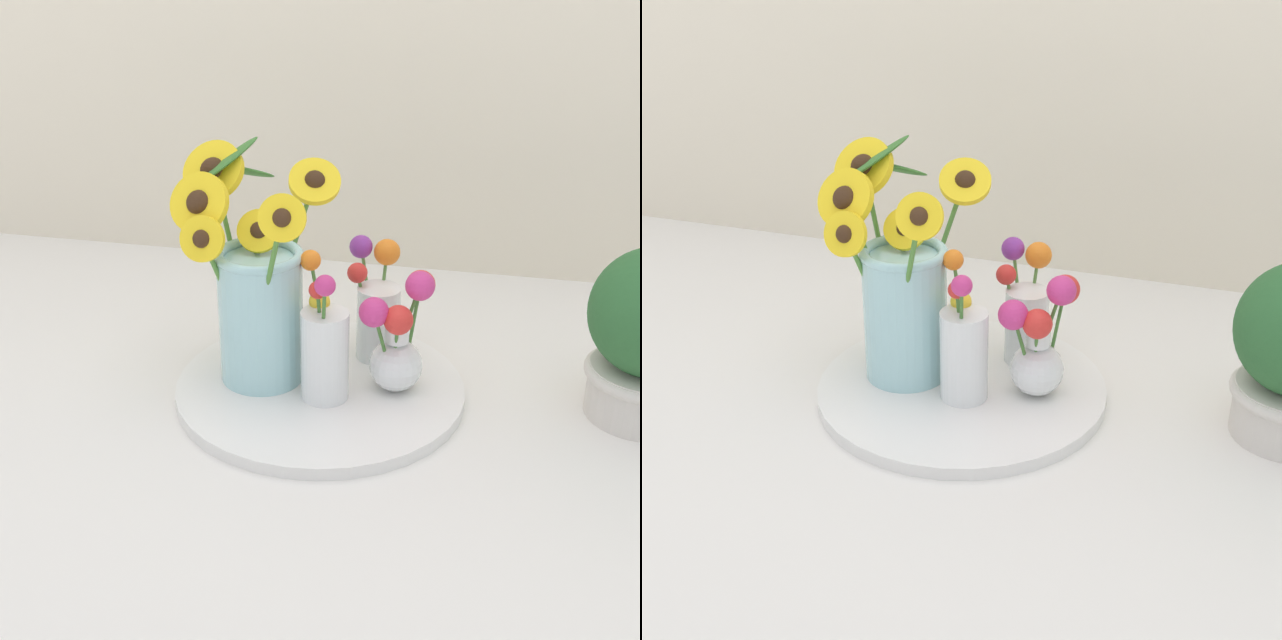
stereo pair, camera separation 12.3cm
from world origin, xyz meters
TOP-DOWN VIEW (x-y plane):
  - ground_plane at (0.00, 0.00)m, footprint 6.00×6.00m
  - serving_tray at (0.04, 0.10)m, footprint 0.41×0.41m
  - mason_jar_sunflowers at (-0.05, 0.10)m, footprint 0.23×0.23m
  - vase_small_center at (0.05, 0.07)m, footprint 0.08×0.09m
  - vase_bulb_right at (0.15, 0.11)m, footprint 0.10×0.11m
  - vase_small_back at (0.10, 0.20)m, footprint 0.09×0.09m

SIDE VIEW (x-z plane):
  - ground_plane at x=0.00m, z-range 0.00..0.00m
  - serving_tray at x=0.04m, z-range 0.00..0.02m
  - vase_small_back at x=0.10m, z-range 0.01..0.18m
  - vase_bulb_right at x=0.15m, z-range 0.01..0.19m
  - vase_small_center at x=0.05m, z-range 0.00..0.20m
  - mason_jar_sunflowers at x=-0.05m, z-range -0.02..0.32m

